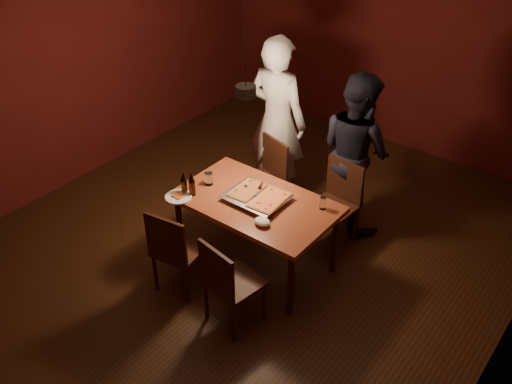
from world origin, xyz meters
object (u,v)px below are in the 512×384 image
Objects in this scene: dining_table at (256,207)px; plate_slice at (178,197)px; chair_far_left at (267,171)px; diner_dark at (356,151)px; chair_near_left at (174,245)px; pizza_tray at (257,198)px; beer_bottle_a at (184,183)px; chair_near_right at (227,278)px; pendant_lamp at (246,90)px; chair_far_right at (338,196)px; beer_bottle_b at (192,185)px; diner_white at (277,121)px.

dining_table is 5.91× the size of plate_slice.
diner_dark reaches higher than chair_far_left.
chair_near_left is 0.88× the size of pizza_tray.
beer_bottle_a is at bearing -153.34° from dining_table.
beer_bottle_a is (-0.93, 0.49, 0.32)m from chair_near_right.
chair_far_right is at bearing 47.54° from pendant_lamp.
diner_dark is at bearing 61.57° from chair_near_left.
pendant_lamp is (0.32, 0.43, 0.89)m from beer_bottle_b.
beer_bottle_b is at bearing 53.56° from chair_far_right.
diner_white is at bearing 87.94° from chair_near_left.
chair_far_left is at bearing 109.36° from pendant_lamp.
diner_dark is (0.70, 1.98, 0.32)m from chair_near_left.
diner_white reaches higher than beer_bottle_a.
beer_bottle_a is 1.82m from diner_dark.
diner_dark reaches higher than chair_near_right.
chair_near_right is at bearing -27.74° from beer_bottle_a.
pizza_tray is at bearing 136.35° from chair_far_left.
beer_bottle_b is 0.12× the size of diner_white.
diner_white is (-0.98, 0.29, 0.43)m from chair_far_right.
diner_white is at bearing -52.98° from chair_far_left.
plate_slice is (-0.61, -0.41, 0.08)m from dining_table.
beer_bottle_b is at bearing -150.11° from pizza_tray.
diner_dark is (-0.06, 0.40, 0.32)m from chair_far_right.
beer_bottle_b is at bearing 100.76° from chair_far_left.
chair_near_right is 0.44× the size of pendant_lamp.
diner_dark is at bearing 57.49° from beer_bottle_a.
plate_slice is at bearing 54.22° from chair_far_right.
beer_bottle_a is at bearing -166.13° from beer_bottle_b.
beer_bottle_a is 0.12× the size of diner_white.
chair_far_right is at bearing 49.54° from beer_bottle_b.
chair_near_left is 0.49m from plate_slice.
pizza_tray is 1.26m from diner_dark.
pizza_tray is at bearing 114.89° from diner_white.
dining_table is 3.09× the size of chair_far_right.
beer_bottle_a is (-0.28, 0.45, 0.32)m from chair_near_left.
diner_dark is at bearing -133.73° from chair_far_left.
chair_far_left is at bearing 84.57° from beer_bottle_b.
beer_bottle_a reaches higher than pizza_tray.
pizza_tray is 1.02m from pendant_lamp.
chair_far_left is 1.73m from chair_near_right.
chair_far_left is at bearing 52.66° from diner_dark.
beer_bottle_a is at bearing -152.05° from pizza_tray.
diner_dark reaches higher than plate_slice.
diner_white is at bearing -12.31° from chair_far_right.
pendant_lamp is at bearing 53.04° from beer_bottle_b.
pizza_tray is at bearing 29.81° from beer_bottle_b.
chair_far_right is 0.94m from pizza_tray.
chair_far_right is 0.28× the size of diner_dark.
dining_table is at bearing 136.03° from chair_far_left.
chair_far_right is 1.11m from diner_white.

